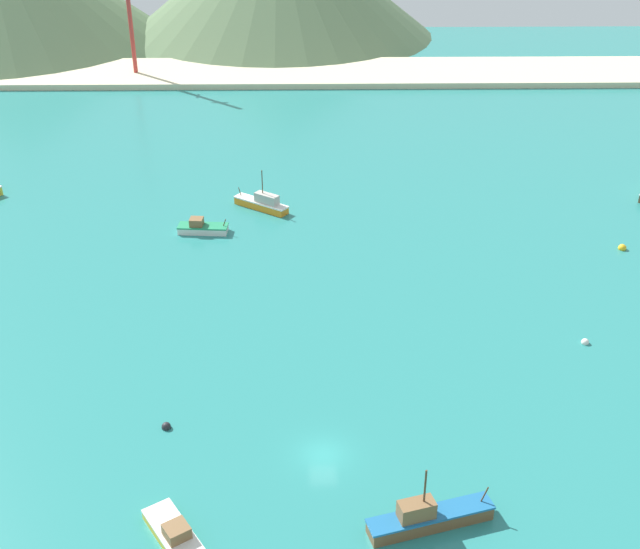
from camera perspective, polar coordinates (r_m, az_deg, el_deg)
ground at (r=99.08m, az=-0.10°, el=-0.94°), size 260.00×280.00×0.50m
fishing_boat_1 at (r=118.68m, az=-4.02°, el=4.98°), size 8.25×6.55×6.05m
fishing_boat_3 at (r=68.32m, az=7.53°, el=-16.44°), size 10.61×4.78×6.02m
fishing_boat_4 at (r=112.82m, az=-8.23°, el=3.26°), size 6.93×2.79×2.07m
fishing_boat_7 at (r=68.05m, az=-10.16°, el=-17.33°), size 5.71×6.92×1.94m
buoy_0 at (r=78.49m, az=-10.67°, el=-10.38°), size 0.88×0.88×0.88m
buoy_1 at (r=92.92m, az=18.00°, el=-4.51°), size 0.84×0.84×0.84m
buoy_2 at (r=114.47m, az=20.32°, el=1.74°), size 1.07×1.07×1.07m
beach_strip at (r=185.03m, az=-0.49°, el=13.90°), size 247.00×21.42×1.20m
radio_tower at (r=184.18m, az=-13.21°, el=17.85°), size 3.03×2.42×30.30m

